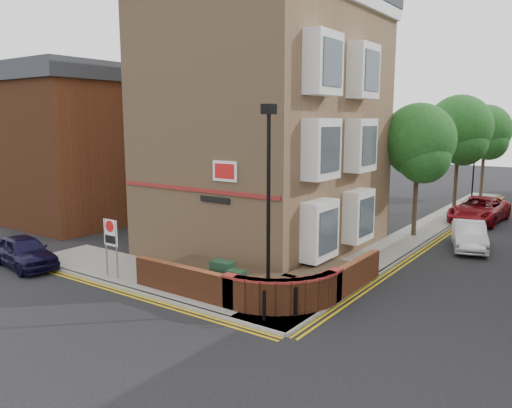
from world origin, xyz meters
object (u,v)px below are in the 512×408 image
object	(u,v)px
utility_cabinet_large	(223,279)
navy_hatchback	(24,252)
lamppost	(268,207)
zone_sign	(111,237)
silver_car_near	(469,236)

from	to	relation	value
utility_cabinet_large	navy_hatchback	world-z (taller)	utility_cabinet_large
lamppost	utility_cabinet_large	bearing A→B (deg)	176.99
utility_cabinet_large	zone_sign	size ratio (longest dim) A/B	0.55
zone_sign	navy_hatchback	distance (m)	4.51
lamppost	zone_sign	xyz separation A→B (m)	(-6.60, -0.70, -1.70)
zone_sign	navy_hatchback	size ratio (longest dim) A/B	0.58
utility_cabinet_large	navy_hatchback	bearing A→B (deg)	-168.67
utility_cabinet_large	silver_car_near	size ratio (longest dim) A/B	0.31
lamppost	navy_hatchback	bearing A→B (deg)	-171.12
navy_hatchback	silver_car_near	bearing A→B (deg)	-37.98
utility_cabinet_large	zone_sign	xyz separation A→B (m)	(-4.70, -0.80, 0.92)
zone_sign	silver_car_near	distance (m)	16.05
silver_car_near	navy_hatchback	bearing A→B (deg)	-153.15
lamppost	navy_hatchback	world-z (taller)	lamppost
lamppost	silver_car_near	xyz separation A→B (m)	(3.28, 11.90, -2.70)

